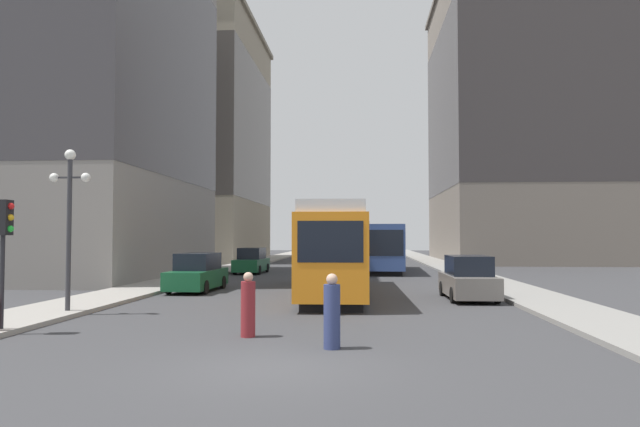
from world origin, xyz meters
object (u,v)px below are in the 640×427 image
Objects in this scene: pedestrian_crossing_near at (248,307)px; traffic_light_near_left at (4,230)px; streetcar at (336,248)px; parked_car_left_near at (252,261)px; parked_car_right_far at (468,279)px; transit_bus at (385,245)px; parked_car_left_mid at (197,273)px; lamp_post_left_near at (69,204)px; pedestrian_crossing_far at (332,314)px.

traffic_light_near_left is at bearing 97.74° from pedestrian_crossing_near.
parked_car_left_near is at bearing 113.79° from streetcar.
parked_car_right_far is at bearing 34.53° from traffic_light_near_left.
streetcar is 1.14× the size of transit_bus.
transit_bus is 19.67m from parked_car_right_far.
parked_car_left_near is 0.94× the size of parked_car_left_mid.
lamp_post_left_near reaches higher than transit_bus.
parked_car_right_far is 2.62× the size of pedestrian_crossing_far.
streetcar is 17.81m from transit_bus.
traffic_light_near_left is at bearing -96.07° from parked_car_left_mid.
transit_bus is 27.79m from lamp_post_left_near.
transit_bus reaches higher than pedestrian_crossing_near.
lamp_post_left_near is (-11.52, -25.23, 1.75)m from transit_bus.
lamp_post_left_near reaches higher than parked_car_left_mid.
parked_car_left_near and parked_car_right_far have the same top height.
streetcar is at bearing 146.31° from pedestrian_crossing_far.
parked_car_left_mid is at bearing 82.28° from traffic_light_near_left.
streetcar reaches higher than traffic_light_near_left.
lamp_post_left_near reaches higher than streetcar.
parked_car_left_mid reaches higher than pedestrian_crossing_near.
pedestrian_crossing_near is at bearing 51.55° from parked_car_right_far.
parked_car_left_near is at bearing 91.65° from parked_car_left_mid.
parked_car_left_near is 2.59× the size of pedestrian_crossing_far.
streetcar is 6.03m from parked_car_right_far.
transit_bus is at bearing -82.80° from parked_car_right_far.
pedestrian_crossing_far is at bearing 64.33° from parked_car_right_far.
traffic_light_near_left is at bearing -134.13° from pedestrian_crossing_far.
transit_bus is at bearing 68.76° from traffic_light_near_left.
pedestrian_crossing_near is 8.30m from lamp_post_left_near.
pedestrian_crossing_near is at bearing -66.45° from parked_car_left_mid.
traffic_light_near_left reaches higher than pedestrian_crossing_near.
parked_car_left_near is at bearing -159.94° from transit_bus.
pedestrian_crossing_far is 0.51× the size of traffic_light_near_left.
parked_car_right_far is 15.58m from lamp_post_left_near.
pedestrian_crossing_far is (-5.09, -10.90, -0.03)m from parked_car_right_far.
streetcar is at bearing -6.17° from parked_car_left_mid.
traffic_light_near_left reaches higher than parked_car_right_far.
lamp_post_left_near reaches higher than pedestrian_crossing_far.
parked_car_left_near is 26.23m from pedestrian_crossing_near.
lamp_post_left_near reaches higher than pedestrian_crossing_near.
transit_bus is at bearing -2.69° from pedestrian_crossing_near.
parked_car_left_mid and parked_car_right_far have the same top height.
transit_bus is at bearing 61.64° from parked_car_left_mid.
lamp_post_left_near is at bearing -93.08° from parked_car_left_near.
pedestrian_crossing_far is at bearing -8.21° from traffic_light_near_left.
lamp_post_left_near is at bearing 68.09° from pedestrian_crossing_near.
pedestrian_crossing_near is 6.92m from traffic_light_near_left.
pedestrian_crossing_near is (4.93, -25.77, -0.06)m from parked_car_left_near.
lamp_post_left_near reaches higher than parked_car_right_far.
parked_car_left_near is 0.84× the size of lamp_post_left_near.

